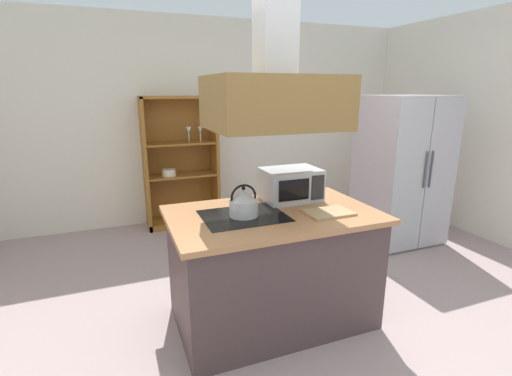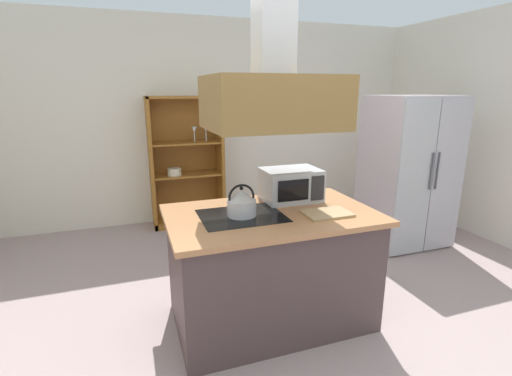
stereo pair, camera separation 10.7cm
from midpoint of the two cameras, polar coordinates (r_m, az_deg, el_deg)
ground_plane at (r=3.02m, az=6.93°, el=-21.57°), size 7.80×7.80×0.00m
wall_back at (r=5.27m, az=-8.33°, el=10.06°), size 6.00×0.12×2.70m
kitchen_island at (r=2.95m, az=1.46°, el=-12.00°), size 1.55×0.96×0.90m
range_hood at (r=2.63m, az=1.66°, el=15.21°), size 0.90×0.70×1.18m
refrigerator at (r=4.68m, az=20.87°, el=2.55°), size 0.90×0.78×1.72m
dish_cabinet at (r=5.06m, az=-12.12°, el=2.85°), size 0.95×0.40×1.70m
kettle at (r=2.67m, az=-3.07°, el=-2.31°), size 0.21×0.21×0.24m
cutting_board at (r=2.78m, az=9.98°, el=-3.74°), size 0.34×0.24×0.02m
microwave at (r=3.06m, az=4.35°, el=0.57°), size 0.46×0.35×0.26m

